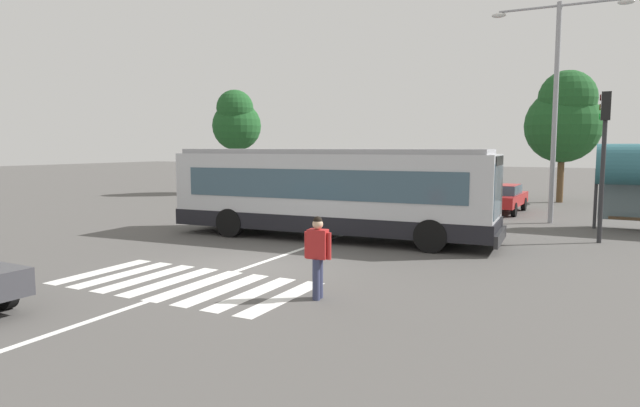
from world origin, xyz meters
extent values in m
plane|color=#514F4C|center=(0.00, 0.00, 0.00)|extent=(160.00, 160.00, 0.00)
cylinder|color=black|center=(3.44, 6.41, 0.50)|extent=(1.02, 0.36, 1.00)
cylinder|color=black|center=(3.58, 4.07, 0.50)|extent=(1.02, 0.36, 1.00)
cylinder|color=black|center=(-3.56, 6.00, 0.50)|extent=(1.02, 0.36, 1.00)
cylinder|color=black|center=(-3.43, 3.66, 0.50)|extent=(1.02, 0.36, 1.00)
cube|color=silver|center=(-0.21, 5.02, 1.62)|extent=(11.09, 3.18, 2.55)
cube|color=black|center=(-0.21, 5.02, 0.62)|extent=(11.20, 3.22, 0.55)
cube|color=#3D5666|center=(-0.21, 5.02, 1.93)|extent=(9.78, 3.16, 0.96)
cube|color=#3D5666|center=(5.26, 5.34, 1.83)|extent=(0.17, 2.24, 1.63)
cube|color=black|center=(5.26, 5.34, 2.72)|extent=(0.17, 1.94, 0.28)
cube|color=#99999E|center=(-0.21, 5.02, 2.98)|extent=(10.64, 2.96, 0.16)
cube|color=#28282B|center=(5.37, 5.35, 0.43)|extent=(0.27, 2.55, 0.36)
cylinder|color=#333856|center=(2.88, -1.79, 0.42)|extent=(0.16, 0.16, 0.85)
cylinder|color=#333856|center=(2.90, -1.96, 0.42)|extent=(0.16, 0.16, 0.85)
cube|color=#B22323|center=(2.89, -1.87, 1.15)|extent=(0.43, 0.31, 0.60)
cylinder|color=#B22323|center=(2.65, -1.90, 1.12)|extent=(0.10, 0.10, 0.55)
cylinder|color=#B22323|center=(3.13, -1.84, 1.12)|extent=(0.10, 0.10, 0.55)
sphere|color=tan|center=(2.89, -1.87, 1.56)|extent=(0.22, 0.22, 0.22)
sphere|color=black|center=(2.89, -1.87, 1.63)|extent=(0.19, 0.19, 0.19)
cylinder|color=black|center=(-2.17, -5.26, 0.32)|extent=(0.65, 0.22, 0.64)
cylinder|color=black|center=(-5.10, 17.01, 0.32)|extent=(0.24, 0.65, 0.64)
cylinder|color=black|center=(-3.43, 16.91, 0.32)|extent=(0.24, 0.65, 0.64)
cylinder|color=black|center=(-5.26, 14.22, 0.32)|extent=(0.24, 0.65, 0.64)
cylinder|color=black|center=(-3.59, 14.13, 0.32)|extent=(0.24, 0.65, 0.64)
cube|color=#38383D|center=(-4.34, 15.57, 0.64)|extent=(2.08, 4.60, 0.52)
cube|color=#3D5666|center=(-4.35, 15.48, 1.12)|extent=(1.72, 2.25, 0.44)
cube|color=#38383D|center=(-4.35, 15.48, 1.30)|extent=(1.64, 2.07, 0.09)
cylinder|color=black|center=(-2.25, 16.87, 0.32)|extent=(0.23, 0.65, 0.64)
cylinder|color=black|center=(-0.58, 16.80, 0.32)|extent=(0.23, 0.65, 0.64)
cylinder|color=black|center=(-2.36, 14.08, 0.32)|extent=(0.23, 0.65, 0.64)
cylinder|color=black|center=(-0.69, 14.02, 0.32)|extent=(0.23, 0.65, 0.64)
cube|color=#234293|center=(-1.47, 15.44, 0.64)|extent=(2.00, 4.57, 0.52)
cube|color=#3D5666|center=(-1.47, 15.35, 1.12)|extent=(1.69, 2.22, 0.44)
cube|color=#234293|center=(-1.47, 15.35, 1.30)|extent=(1.61, 2.04, 0.09)
cylinder|color=black|center=(0.44, 17.59, 0.32)|extent=(0.26, 0.66, 0.64)
cylinder|color=black|center=(2.11, 17.43, 0.32)|extent=(0.26, 0.66, 0.64)
cylinder|color=black|center=(0.18, 14.82, 0.32)|extent=(0.26, 0.66, 0.64)
cylinder|color=black|center=(1.85, 14.66, 0.32)|extent=(0.26, 0.66, 0.64)
cube|color=#C6B793|center=(1.15, 16.12, 0.64)|extent=(2.24, 4.65, 0.52)
cube|color=#3D5666|center=(1.14, 16.03, 1.12)|extent=(1.80, 2.30, 0.44)
cube|color=#C6B793|center=(1.14, 16.03, 1.30)|extent=(1.71, 2.12, 0.09)
cylinder|color=black|center=(3.00, 16.88, 0.32)|extent=(0.22, 0.65, 0.64)
cylinder|color=black|center=(4.68, 16.83, 0.32)|extent=(0.22, 0.65, 0.64)
cylinder|color=black|center=(2.92, 14.09, 0.32)|extent=(0.22, 0.65, 0.64)
cylinder|color=black|center=(4.59, 14.04, 0.32)|extent=(0.22, 0.65, 0.64)
cube|color=#AD1E1E|center=(3.80, 15.46, 0.64)|extent=(1.96, 4.55, 0.52)
cube|color=#3D5666|center=(3.80, 15.37, 1.12)|extent=(1.67, 2.21, 0.44)
cube|color=#AD1E1E|center=(3.80, 15.37, 1.30)|extent=(1.59, 2.03, 0.09)
cylinder|color=#28282B|center=(8.03, 8.23, 1.99)|extent=(0.14, 0.14, 3.98)
cube|color=black|center=(8.03, 8.23, 4.43)|extent=(0.28, 0.32, 0.90)
cylinder|color=#410907|center=(7.86, 8.23, 4.70)|extent=(0.04, 0.20, 0.20)
cylinder|color=#463707|center=(7.86, 8.23, 4.40)|extent=(0.04, 0.20, 0.20)
cylinder|color=green|center=(7.86, 8.23, 4.10)|extent=(0.04, 0.20, 0.20)
cylinder|color=#28282B|center=(7.85, 11.74, 1.15)|extent=(0.12, 0.12, 2.30)
cylinder|color=#939399|center=(6.22, 12.56, 4.43)|extent=(0.20, 0.20, 8.86)
cylinder|color=#939399|center=(7.38, 12.56, 8.71)|extent=(2.32, 0.10, 0.10)
ellipsoid|color=silver|center=(8.54, 12.56, 8.58)|extent=(0.60, 0.32, 0.20)
cylinder|color=#939399|center=(5.07, 12.56, 8.71)|extent=(2.32, 0.10, 0.10)
ellipsoid|color=silver|center=(3.91, 12.56, 8.58)|extent=(0.60, 0.32, 0.20)
cylinder|color=brown|center=(-13.91, 18.66, 1.70)|extent=(0.36, 0.36, 3.40)
sphere|color=#1E5123|center=(-13.91, 18.66, 4.54)|extent=(3.27, 3.27, 3.27)
sphere|color=#1E5123|center=(-13.76, 18.28, 5.68)|extent=(2.45, 2.45, 2.45)
cylinder|color=brown|center=(5.98, 22.00, 1.44)|extent=(0.36, 0.36, 2.88)
sphere|color=#1E5123|center=(5.98, 22.00, 4.33)|extent=(4.14, 4.14, 4.14)
sphere|color=#1E5123|center=(6.17, 21.66, 5.78)|extent=(3.11, 3.11, 3.11)
cube|color=silver|center=(-3.12, -2.15, 0.00)|extent=(0.45, 2.98, 0.01)
cube|color=silver|center=(-2.35, -2.15, 0.00)|extent=(0.45, 2.98, 0.01)
cube|color=silver|center=(-1.59, -2.15, 0.00)|extent=(0.45, 2.98, 0.01)
cube|color=silver|center=(-0.83, -2.15, 0.00)|extent=(0.45, 2.98, 0.01)
cube|color=silver|center=(-0.06, -2.15, 0.00)|extent=(0.45, 2.98, 0.01)
cube|color=silver|center=(0.70, -2.15, 0.00)|extent=(0.45, 2.98, 0.01)
cube|color=silver|center=(1.46, -2.15, 0.00)|extent=(0.45, 2.98, 0.01)
cube|color=silver|center=(2.22, -2.15, 0.00)|extent=(0.45, 2.98, 0.01)
cube|color=silver|center=(-0.10, 2.00, 0.00)|extent=(0.16, 24.00, 0.01)
camera|label=1|loc=(7.96, -11.64, 3.12)|focal=30.62mm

